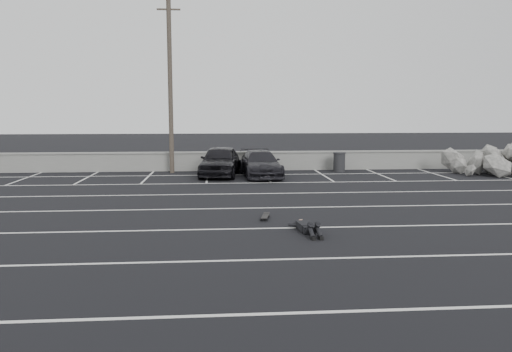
{
  "coord_description": "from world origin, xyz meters",
  "views": [
    {
      "loc": [
        -1.48,
        -13.81,
        3.33
      ],
      "look_at": [
        -0.11,
        3.88,
        1.0
      ],
      "focal_mm": 35.0,
      "sensor_mm": 36.0,
      "label": 1
    }
  ],
  "objects": [
    {
      "name": "ground",
      "position": [
        0.0,
        0.0,
        0.0
      ],
      "size": [
        120.0,
        120.0,
        0.0
      ],
      "primitive_type": "plane",
      "color": "black",
      "rests_on": "ground"
    },
    {
      "name": "seawall",
      "position": [
        0.0,
        14.0,
        0.55
      ],
      "size": [
        50.0,
        0.45,
        1.06
      ],
      "color": "gray",
      "rests_on": "ground"
    },
    {
      "name": "stall_lines",
      "position": [
        -0.08,
        4.41,
        0.0
      ],
      "size": [
        36.0,
        20.05,
        0.01
      ],
      "color": "silver",
      "rests_on": "ground"
    },
    {
      "name": "car_left",
      "position": [
        -1.35,
        11.74,
        0.77
      ],
      "size": [
        2.41,
        4.72,
        1.54
      ],
      "primitive_type": "imported",
      "rotation": [
        0.0,
        0.0,
        -0.14
      ],
      "color": "black",
      "rests_on": "ground"
    },
    {
      "name": "car_right",
      "position": [
        0.7,
        11.29,
        0.65
      ],
      "size": [
        2.15,
        4.61,
        1.3
      ],
      "primitive_type": "imported",
      "rotation": [
        0.0,
        0.0,
        0.07
      ],
      "color": "black",
      "rests_on": "ground"
    },
    {
      "name": "utility_pole",
      "position": [
        -3.93,
        13.2,
        4.63
      ],
      "size": [
        1.22,
        0.24,
        9.15
      ],
      "color": "#4C4238",
      "rests_on": "ground"
    },
    {
      "name": "trash_bin",
      "position": [
        5.17,
        12.9,
        0.54
      ],
      "size": [
        0.88,
        0.88,
        1.07
      ],
      "rotation": [
        0.0,
        0.0,
        0.31
      ],
      "color": "#242427",
      "rests_on": "ground"
    },
    {
      "name": "riprap_pile",
      "position": [
        12.88,
        11.18,
        0.42
      ],
      "size": [
        5.61,
        3.81,
        1.03
      ],
      "color": "#99968F",
      "rests_on": "ground"
    },
    {
      "name": "person",
      "position": [
        0.96,
        -0.32,
        0.22
      ],
      "size": [
        1.33,
        2.36,
        0.43
      ],
      "primitive_type": null,
      "rotation": [
        0.0,
        0.0,
        0.11
      ],
      "color": "black",
      "rests_on": "ground"
    },
    {
      "name": "skateboard",
      "position": [
        -0.03,
        1.27,
        0.07
      ],
      "size": [
        0.35,
        0.77,
        0.09
      ],
      "rotation": [
        0.0,
        0.0,
        -0.21
      ],
      "color": "black",
      "rests_on": "ground"
    }
  ]
}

